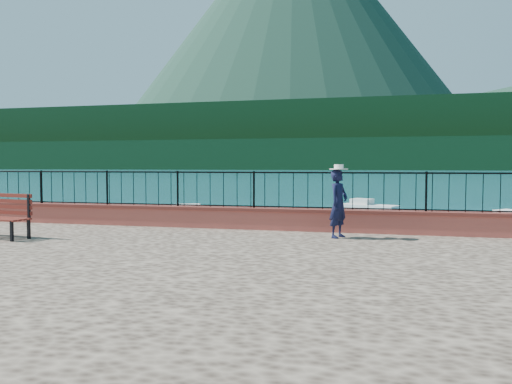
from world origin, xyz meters
The scene contains 13 objects.
ground centered at (0.00, 0.00, 0.00)m, with size 2000.00×2000.00×0.00m, color #19596B.
parapet centered at (0.00, 3.70, 1.49)m, with size 28.00×0.46×0.58m, color #B44E41.
railing centered at (0.00, 3.70, 2.25)m, with size 27.00×0.05×0.95m, color black.
dock centered at (-2.00, 12.00, 0.15)m, with size 2.00×16.00×0.30m, color #2D231C.
far_forest centered at (0.00, 300.00, 9.00)m, with size 900.00×60.00×18.00m, color black.
foothills centered at (0.00, 360.00, 22.00)m, with size 900.00×120.00×44.00m, color black.
volcano centered at (-120.00, 700.00, 190.00)m, with size 560.00×560.00×380.00m, color #142D23.
person centered at (2.04, 2.64, 2.01)m, with size 0.59×0.39×1.62m, color black.
hat centered at (2.04, 2.64, 2.88)m, with size 0.44×0.44×0.12m, color white.
boat_0 centered at (-5.65, 11.53, 0.40)m, with size 3.80×1.30×0.80m, color white.
boat_1 centered at (4.99, 13.25, 0.40)m, with size 4.00×1.30×0.80m, color silver.
boat_3 centered at (-6.72, 16.44, 0.40)m, with size 4.36×1.30×0.80m, color silver.
boat_4 centered at (2.33, 22.92, 0.40)m, with size 3.53×1.30×0.80m, color silver.
Camera 1 is at (3.01, -9.25, 2.93)m, focal length 35.00 mm.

